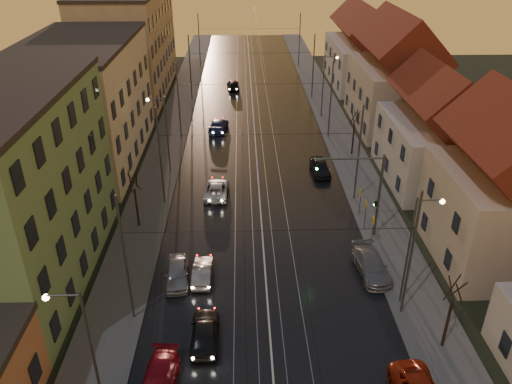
{
  "coord_description": "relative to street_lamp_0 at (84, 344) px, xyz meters",
  "views": [
    {
      "loc": [
        -1.55,
        -15.43,
        22.28
      ],
      "look_at": [
        -0.45,
        20.66,
        2.76
      ],
      "focal_mm": 35.0,
      "sensor_mm": 36.0,
      "label": 1
    }
  ],
  "objects": [
    {
      "name": "tram_rail_1",
      "position": [
        8.33,
        38.0,
        -4.83
      ],
      "size": [
        0.06,
        120.0,
        0.03
      ],
      "primitive_type": "cube",
      "color": "gray",
      "rests_on": "road"
    },
    {
      "name": "street_lamp_3",
      "position": [
        18.21,
        44.0,
        0.0
      ],
      "size": [
        1.75,
        0.32,
        8.0
      ],
      "color": "#595B60",
      "rests_on": "ground"
    },
    {
      "name": "catenary_pole_r_2",
      "position": [
        17.7,
        22.0,
        -0.39
      ],
      "size": [
        0.16,
        0.16,
        9.0
      ],
      "primitive_type": "cylinder",
      "color": "#595B60",
      "rests_on": "ground"
    },
    {
      "name": "catenary_pole_r_4",
      "position": [
        17.7,
        52.0,
        -0.39
      ],
      "size": [
        0.16,
        0.16,
        9.0
      ],
      "primitive_type": "cylinder",
      "color": "#595B60",
      "rests_on": "ground"
    },
    {
      "name": "road",
      "position": [
        9.1,
        38.0,
        -4.87
      ],
      "size": [
        16.0,
        120.0,
        0.04
      ],
      "primitive_type": "cube",
      "color": "black",
      "rests_on": "ground"
    },
    {
      "name": "driving_car_4",
      "position": [
        6.38,
        56.69,
        -4.15
      ],
      "size": [
        2.07,
        4.42,
        1.46
      ],
      "primitive_type": "imported",
      "rotation": [
        0.0,
        0.0,
        3.22
      ],
      "color": "black",
      "rests_on": "ground"
    },
    {
      "name": "tram_rail_3",
      "position": [
        11.3,
        38.0,
        -4.83
      ],
      "size": [
        0.06,
        120.0,
        0.03
      ],
      "primitive_type": "cube",
      "color": "gray",
      "rests_on": "road"
    },
    {
      "name": "driving_car_3",
      "position": [
        4.74,
        39.59,
        -4.18
      ],
      "size": [
        2.56,
        5.04,
        1.4
      ],
      "primitive_type": "imported",
      "rotation": [
        0.0,
        0.0,
        3.01
      ],
      "color": "navy",
      "rests_on": "ground"
    },
    {
      "name": "driving_car_0",
      "position": [
        5.17,
        4.92,
        -4.18
      ],
      "size": [
        1.72,
        4.19,
        1.42
      ],
      "primitive_type": "imported",
      "rotation": [
        0.0,
        0.0,
        3.15
      ],
      "color": "black",
      "rests_on": "ground"
    },
    {
      "name": "house_right_4",
      "position": [
        26.1,
        59.0,
        0.16
      ],
      "size": [
        9.18,
        16.32,
        10.0
      ],
      "color": "beige",
      "rests_on": "ground"
    },
    {
      "name": "parked_right_1",
      "position": [
        16.7,
        11.16,
        -4.19
      ],
      "size": [
        2.34,
        4.95,
        1.39
      ],
      "primitive_type": "imported",
      "rotation": [
        0.0,
        0.0,
        0.08
      ],
      "color": "gray",
      "rests_on": "ground"
    },
    {
      "name": "bare_tree_2",
      "position": [
        19.51,
        32.0,
        -2.4
      ],
      "size": [
        1.09,
        1.09,
        5.11
      ],
      "color": "black",
      "rests_on": "ground"
    },
    {
      "name": "street_lamp_1",
      "position": [
        18.21,
        8.0,
        0.0
      ],
      "size": [
        1.75,
        0.32,
        8.0
      ],
      "color": "#595B60",
      "rests_on": "ground"
    },
    {
      "name": "catenary_pole_r_5",
      "position": [
        17.7,
        70.0,
        -0.39
      ],
      "size": [
        0.16,
        0.16,
        9.0
      ],
      "primitive_type": "cylinder",
      "color": "#595B60",
      "rests_on": "ground"
    },
    {
      "name": "bare_tree_0",
      "position": [
        -1.09,
        18.0,
        -2.4
      ],
      "size": [
        1.09,
        1.09,
        5.11
      ],
      "color": "black",
      "rests_on": "ground"
    },
    {
      "name": "house_right_3",
      "position": [
        26.1,
        41.0,
        0.92
      ],
      "size": [
        9.18,
        14.28,
        11.5
      ],
      "color": "#BCAA90",
      "rests_on": "ground"
    },
    {
      "name": "traffic_light_mast",
      "position": [
        17.1,
        16.0,
        -0.29
      ],
      "size": [
        5.3,
        0.32,
        7.2
      ],
      "color": "#595B60",
      "rests_on": "ground"
    },
    {
      "name": "catenary_pole_r_3",
      "position": [
        17.7,
        37.0,
        -0.39
      ],
      "size": [
        0.16,
        0.16,
        9.0
      ],
      "primitive_type": "cylinder",
      "color": "#595B60",
      "rests_on": "ground"
    },
    {
      "name": "street_lamp_0",
      "position": [
        0.0,
        0.0,
        0.0
      ],
      "size": [
        1.75,
        0.32,
        8.0
      ],
      "color": "#595B60",
      "rests_on": "ground"
    },
    {
      "name": "driving_car_1",
      "position": [
        4.64,
        10.93,
        -4.28
      ],
      "size": [
        1.33,
        3.71,
        1.22
      ],
      "primitive_type": "imported",
      "rotation": [
        0.0,
        0.0,
        3.13
      ],
      "color": "gray",
      "rests_on": "ground"
    },
    {
      "name": "driving_car_2",
      "position": [
        5.15,
        23.25,
        -4.26
      ],
      "size": [
        2.3,
        4.61,
        1.25
      ],
      "primitive_type": "imported",
      "rotation": [
        0.0,
        0.0,
        3.09
      ],
      "color": "#B7B7B7",
      "rests_on": "ground"
    },
    {
      "name": "apartment_left_1",
      "position": [
        -8.4,
        12.0,
        1.61
      ],
      "size": [
        10.0,
        18.0,
        13.0
      ],
      "primitive_type": "cube",
      "color": "#6C935E",
      "rests_on": "ground"
    },
    {
      "name": "catenary_pole_l_4",
      "position": [
        0.5,
        52.0,
        -0.39
      ],
      "size": [
        0.16,
        0.16,
        9.0
      ],
      "primitive_type": "cylinder",
      "color": "#595B60",
      "rests_on": "ground"
    },
    {
      "name": "catenary_pole_l_5",
      "position": [
        0.5,
        70.0,
        -0.39
      ],
      "size": [
        0.16,
        0.16,
        9.0
      ],
      "primitive_type": "cylinder",
      "color": "#595B60",
      "rests_on": "ground"
    },
    {
      "name": "parked_left_2",
      "position": [
        2.9,
        1.34,
        -4.24
      ],
      "size": [
        2.12,
        4.56,
        1.29
      ],
      "primitive_type": "imported",
      "rotation": [
        0.0,
        0.0,
        -0.07
      ],
      "color": "maroon",
      "rests_on": "ground"
    },
    {
      "name": "street_lamp_2",
      "position": [
        0.0,
        28.0,
        0.0
      ],
      "size": [
        1.75,
        0.32,
        8.0
      ],
      "color": "#595B60",
      "rests_on": "ground"
    },
    {
      "name": "tram_rail_2",
      "position": [
        9.87,
        38.0,
        -4.83
      ],
      "size": [
        0.06,
        120.0,
        0.03
      ],
      "primitive_type": "cube",
      "color": "gray",
      "rests_on": "road"
    },
    {
      "name": "catenary_pole_l_2",
      "position": [
        0.5,
        22.0,
        -0.39
      ],
      "size": [
        0.16,
        0.16,
        9.0
      ],
      "primitive_type": "cylinder",
      "color": "#595B60",
      "rests_on": "ground"
    },
    {
      "name": "bare_tree_1",
      "position": [
        19.31,
        4.0,
        -2.4
      ],
      "size": [
        1.09,
        1.09,
        5.11
      ],
      "color": "black",
      "rests_on": "ground"
    },
    {
      "name": "parked_left_3",
      "position": [
        2.87,
        10.75,
        -4.2
      ],
      "size": [
        1.98,
        4.15,
        1.37
      ],
      "primitive_type": "imported",
      "rotation": [
        0.0,
        0.0,
        0.09
      ],
      "color": "#A0A0A5",
      "rests_on": "ground"
    },
    {
      "name": "tram_rail_0",
      "position": [
        6.9,
        38.0,
        -4.83
      ],
      "size": [
        0.06,
        120.0,
        0.03
      ],
      "primitive_type": "cube",
      "color": "gray",
      "rests_on": "road"
    },
    {
      "name": "catenary_pole_r_1",
      "position": [
        17.7,
        7.0,
        -0.39
      ],
      "size": [
        0.16,
        0.16,
        9.0
      ],
      "primitive_type": "cylinder",
      "color": "#595B60",
      "rests_on": "ground"
    },
    {
      "name": "parked_right_2",
      "position": [
        15.36,
        27.42,
        -4.16
      ],
      "size": [
        1.88,
        4.33,
        1.45
      ],
      "primitive_type": "imported",
      "rotation": [
        0.0,
        0.0,
        0.04
      ],
      "color": "black",
      "rests_on": "ground"
    },
    {
      "name": "house_right_1",
      "position": [
        26.1,
        13.0,
        0.56
      ],
      "size": [
        8.67,
        10.2,
        10.8
      ],
      "color": "#BCAA90",
      "rests_on": "ground"
    },
    {
      "name": "catenary_pole_l_1",
      "position": [
        0.5,
        7.0,
        -0.39
      ],
      "size": [
        0.16,
        0.16,
        9.0
      ],
      "primitive_type": "cylinder",
      "color": "#595B60",
      "rests_on": "ground"
    },
    {
      "name": "house_right_2",
      "position": [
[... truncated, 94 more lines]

